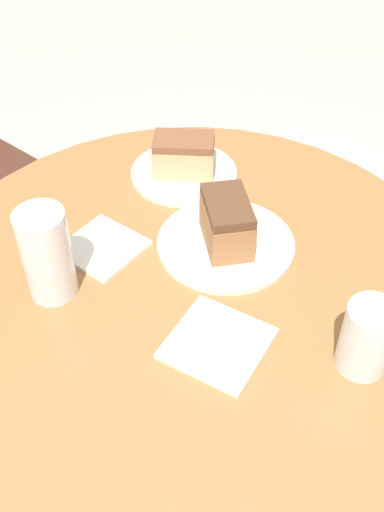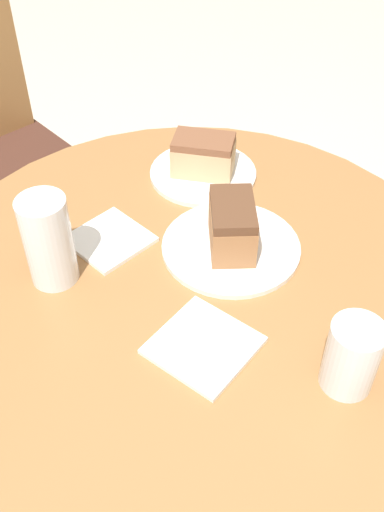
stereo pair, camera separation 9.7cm
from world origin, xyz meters
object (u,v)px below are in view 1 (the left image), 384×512
at_px(plate_near, 226,244).
at_px(plate_far, 184,173).
at_px(cake_slice_near, 227,222).
at_px(cake_slice_far, 184,155).
at_px(glass_lemonade, 366,340).
at_px(glass_water, 47,258).

xyz_separation_m(plate_near, plate_far, (0.13, 0.18, 0.00)).
height_order(cake_slice_near, cake_slice_far, cake_slice_near).
bearing_deg(cake_slice_near, plate_far, 55.36).
relative_size(plate_far, cake_slice_near, 1.56).
bearing_deg(cake_slice_near, plate_near, -90.00).
xyz_separation_m(cake_slice_far, glass_lemonade, (-0.22, -0.48, 0.00)).
height_order(cake_slice_near, glass_lemonade, glass_lemonade).
height_order(plate_near, cake_slice_near, cake_slice_near).
bearing_deg(plate_far, plate_near, -124.64).
relative_size(cake_slice_far, glass_water, 0.88).
xyz_separation_m(plate_near, glass_lemonade, (-0.10, -0.30, 0.05)).
relative_size(plate_near, glass_water, 1.52).
height_order(plate_far, glass_water, glass_water).
bearing_deg(glass_lemonade, glass_water, 108.41).
distance_m(plate_far, glass_lemonade, 0.53).
relative_size(plate_far, glass_water, 1.34).
bearing_deg(glass_lemonade, cake_slice_near, 71.90).
relative_size(cake_slice_near, glass_water, 0.86).
relative_size(cake_slice_far, glass_lemonade, 1.24).
xyz_separation_m(plate_far, cake_slice_near, (-0.13, -0.18, 0.05)).
distance_m(cake_slice_near, cake_slice_far, 0.22).
xyz_separation_m(cake_slice_near, cake_slice_far, (0.13, 0.18, -0.01)).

